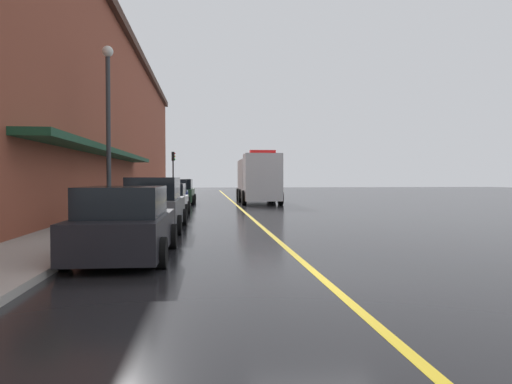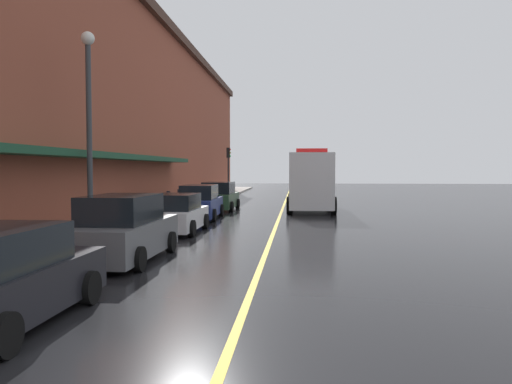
# 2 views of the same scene
# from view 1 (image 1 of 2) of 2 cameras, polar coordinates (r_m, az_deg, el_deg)

# --- Properties ---
(ground_plane) EXTENTS (112.00, 112.00, 0.00)m
(ground_plane) POSITION_cam_1_polar(r_m,az_deg,el_deg) (33.53, -2.60, -1.41)
(ground_plane) COLOR black
(sidewalk_left) EXTENTS (2.40, 70.00, 0.15)m
(sidewalk_left) POSITION_cam_1_polar(r_m,az_deg,el_deg) (33.71, -13.18, -1.31)
(sidewalk_left) COLOR #ADA8A0
(sidewalk_left) RESTS_ON ground
(lane_center_stripe) EXTENTS (0.16, 70.00, 0.01)m
(lane_center_stripe) POSITION_cam_1_polar(r_m,az_deg,el_deg) (33.53, -2.60, -1.40)
(lane_center_stripe) COLOR gold
(lane_center_stripe) RESTS_ON ground
(brick_building_left) EXTENTS (10.10, 64.00, 12.01)m
(brick_building_left) POSITION_cam_1_polar(r_m,az_deg,el_deg) (34.10, -23.06, 8.64)
(brick_building_left) COLOR brown
(brick_building_left) RESTS_ON ground
(parked_car_0) EXTENTS (2.17, 4.39, 1.64)m
(parked_car_0) POSITION_cam_1_polar(r_m,az_deg,el_deg) (11.11, -15.67, -3.83)
(parked_car_0) COLOR black
(parked_car_0) RESTS_ON ground
(parked_car_1) EXTENTS (2.10, 4.75, 1.85)m
(parked_car_1) POSITION_cam_1_polar(r_m,az_deg,el_deg) (16.84, -12.21, -1.63)
(parked_car_1) COLOR #595B60
(parked_car_1) RESTS_ON ground
(parked_car_2) EXTENTS (2.08, 4.19, 1.57)m
(parked_car_2) POSITION_cam_1_polar(r_m,az_deg,el_deg) (23.00, -10.70, -1.03)
(parked_car_2) COLOR silver
(parked_car_2) RESTS_ON ground
(parked_car_3) EXTENTS (2.11, 4.86, 1.75)m
(parked_car_3) POSITION_cam_1_polar(r_m,az_deg,el_deg) (28.39, -10.06, -0.35)
(parked_car_3) COLOR navy
(parked_car_3) RESTS_ON ground
(parked_car_4) EXTENTS (2.21, 4.26, 1.75)m
(parked_car_4) POSITION_cam_1_polar(r_m,az_deg,el_deg) (33.75, -9.23, -0.02)
(parked_car_4) COLOR #2D5133
(parked_car_4) RESTS_ON ground
(box_truck) EXTENTS (2.84, 8.39, 3.69)m
(box_truck) POSITION_cam_1_polar(r_m,az_deg,el_deg) (34.49, 0.22, 1.60)
(box_truck) COLOR silver
(box_truck) RESTS_ON ground
(parking_meter_0) EXTENTS (0.14, 0.18, 1.33)m
(parking_meter_0) POSITION_cam_1_polar(r_m,az_deg,el_deg) (27.31, -13.03, 0.06)
(parking_meter_0) COLOR #4C4C51
(parking_meter_0) RESTS_ON sidewalk_left
(parking_meter_1) EXTENTS (0.14, 0.18, 1.33)m
(parking_meter_1) POSITION_cam_1_polar(r_m,az_deg,el_deg) (29.53, -12.52, 0.18)
(parking_meter_1) COLOR #4C4C51
(parking_meter_1) RESTS_ON sidewalk_left
(street_lamp_left) EXTENTS (0.44, 0.44, 6.94)m
(street_lamp_left) POSITION_cam_1_polar(r_m,az_deg,el_deg) (19.87, -17.52, 9.06)
(street_lamp_left) COLOR #33383D
(street_lamp_left) RESTS_ON sidewalk_left
(traffic_light_near) EXTENTS (0.38, 0.36, 4.30)m
(traffic_light_near) POSITION_cam_1_polar(r_m,az_deg,el_deg) (47.99, -10.03, 3.28)
(traffic_light_near) COLOR #232326
(traffic_light_near) RESTS_ON sidewalk_left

